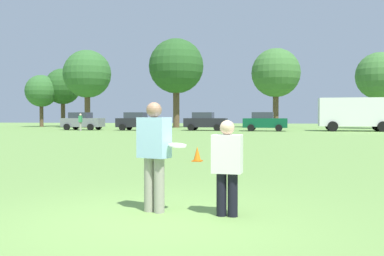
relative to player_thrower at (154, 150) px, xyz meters
The scene contains 17 objects.
ground_plane 1.09m from the player_thrower, 80.30° to the right, with size 162.68×162.68×0.00m, color #6B9347.
player_thrower is the anchor object (origin of this frame).
player_defender 1.14m from the player_thrower, ahead, with size 0.45×0.28×1.41m.
frisbee 0.40m from the player_thrower, 10.23° to the right, with size 0.27×0.27×0.08m.
traffic_cone 7.72m from the player_thrower, 95.64° to the left, with size 0.32×0.32×0.48m.
parked_car_near_left 41.32m from the player_thrower, 116.38° to the left, with size 4.22×2.26×1.82m.
parked_car_mid_left 39.05m from the player_thrower, 108.49° to the left, with size 4.22×2.26×1.82m.
parked_car_center 38.34m from the player_thrower, 98.38° to the left, with size 4.22×2.26×1.82m.
parked_car_mid_right 37.36m from the player_thrower, 89.48° to the left, with size 4.22×2.26×1.82m.
box_truck 39.83m from the player_thrower, 76.18° to the left, with size 8.53×3.09×3.18m.
bystander_sideline_watcher 38.30m from the player_thrower, 116.77° to the left, with size 0.34×0.50×1.69m.
tree_west_oak 57.48m from the player_thrower, 121.33° to the left, with size 4.29×4.29×6.97m.
tree_west_maple 58.12m from the player_thrower, 118.52° to the left, with size 4.92×4.92×7.99m.
tree_center_elm 51.46m from the player_thrower, 115.40° to the left, with size 5.97×5.97×9.70m.
tree_east_birch 50.01m from the player_thrower, 102.82° to the left, with size 6.84×6.84×11.11m.
tree_east_oak 50.71m from the player_thrower, 88.60° to the left, with size 6.06×6.06×9.85m.
tree_far_east_pine 50.04m from the player_thrower, 74.98° to the left, with size 5.38×5.38×8.74m.
Camera 1 is at (1.80, -6.06, 1.47)m, focal length 42.14 mm.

